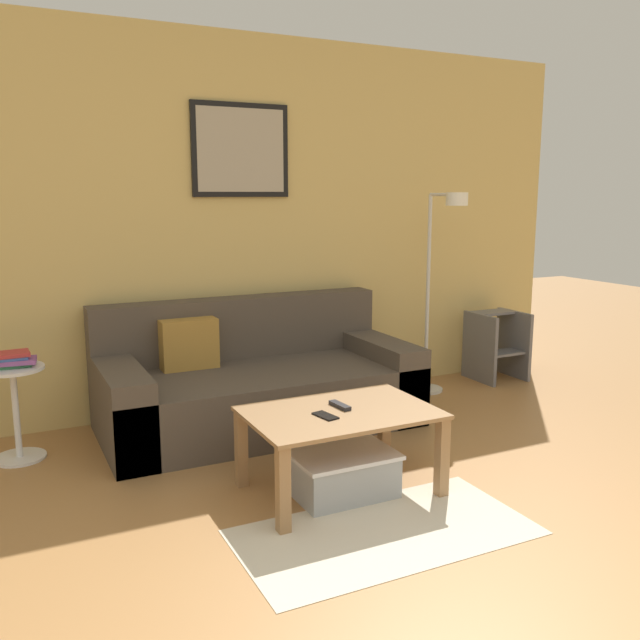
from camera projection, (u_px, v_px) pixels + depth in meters
The scene contains 11 objects.
wall_back at pixel (224, 225), 4.64m from camera, with size 5.60×0.09×2.55m.
area_rug at pixel (385, 532), 3.03m from camera, with size 1.33×0.68×0.01m, color beige.
couch at pixel (256, 385), 4.41m from camera, with size 1.99×0.95×0.80m.
coffee_table at pixel (340, 425), 3.39m from camera, with size 0.94×0.62×0.42m.
storage_bin at pixel (341, 472), 3.41m from camera, with size 0.51×0.41×0.22m.
floor_lamp at pixel (439, 281), 4.93m from camera, with size 0.27×0.52×1.50m.
side_table at pixel (15, 404), 3.81m from camera, with size 0.34×0.34×0.54m.
book_stack at pixel (12, 359), 3.77m from camera, with size 0.25×0.18×0.08m.
remote_control at pixel (340, 405), 3.43m from camera, with size 0.04×0.15×0.02m, color #232328.
cell_phone at pixel (325, 416), 3.29m from camera, with size 0.07×0.14×0.01m, color black.
step_stool at pixel (497, 344), 5.50m from camera, with size 0.38×0.40×0.55m.
Camera 1 is at (-1.47, -1.17, 1.49)m, focal length 38.00 mm.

